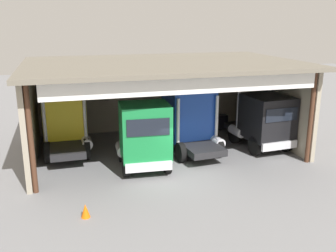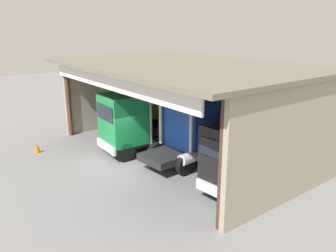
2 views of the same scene
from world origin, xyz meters
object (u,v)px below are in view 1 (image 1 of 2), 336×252
at_px(truck_blue_center_right_bay, 191,119).
at_px(tool_cart, 220,122).
at_px(oil_drum, 199,124).
at_px(truck_green_center_left_bay, 144,136).
at_px(truck_black_yard_outside, 264,120).
at_px(traffic_cone, 85,211).
at_px(truck_yellow_left_bay, 65,123).

distance_m(truck_blue_center_right_bay, tool_cart, 5.50).
bearing_deg(oil_drum, truck_green_center_left_bay, -130.38).
height_order(truck_black_yard_outside, traffic_cone, truck_black_yard_outside).
height_order(tool_cart, traffic_cone, tool_cart).
bearing_deg(traffic_cone, truck_yellow_left_bay, 93.46).
relative_size(truck_green_center_left_bay, tool_cart, 4.43).
distance_m(truck_green_center_left_bay, truck_black_yard_outside, 7.52).
height_order(truck_green_center_left_bay, truck_blue_center_right_bay, truck_blue_center_right_bay).
relative_size(truck_blue_center_right_bay, tool_cart, 4.36).
bearing_deg(truck_black_yard_outside, truck_green_center_left_bay, 5.61).
bearing_deg(truck_black_yard_outside, traffic_cone, 22.88).
xyz_separation_m(truck_yellow_left_bay, truck_black_yard_outside, (11.12, -2.54, -0.01)).
relative_size(truck_green_center_left_bay, traffic_cone, 7.91).
bearing_deg(oil_drum, truck_black_yard_outside, -65.21).
height_order(truck_blue_center_right_bay, traffic_cone, truck_blue_center_right_bay).
bearing_deg(truck_yellow_left_bay, truck_green_center_left_bay, -46.66).
distance_m(truck_yellow_left_bay, tool_cart, 10.69).
xyz_separation_m(truck_yellow_left_bay, truck_blue_center_right_bay, (6.86, -1.85, 0.22)).
distance_m(truck_green_center_left_bay, tool_cart, 9.03).
xyz_separation_m(tool_cart, traffic_cone, (-9.93, -10.08, -0.22)).
distance_m(truck_black_yard_outside, tool_cart, 4.83).
relative_size(truck_green_center_left_bay, oil_drum, 4.99).
xyz_separation_m(truck_yellow_left_bay, truck_green_center_left_bay, (3.72, -3.83, 0.06)).
xyz_separation_m(truck_green_center_left_bay, oil_drum, (5.18, 6.10, -1.36)).
xyz_separation_m(truck_black_yard_outside, oil_drum, (-2.22, 4.80, -1.29)).
bearing_deg(truck_blue_center_right_bay, truck_yellow_left_bay, 160.70).
bearing_deg(truck_green_center_left_bay, traffic_cone, 55.79).
distance_m(truck_black_yard_outside, traffic_cone, 12.04).
distance_m(truck_green_center_left_bay, truck_blue_center_right_bay, 3.72).
height_order(truck_black_yard_outside, tool_cart, truck_black_yard_outside).
bearing_deg(truck_blue_center_right_bay, tool_cart, 43.71).
height_order(truck_yellow_left_bay, traffic_cone, truck_yellow_left_bay).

